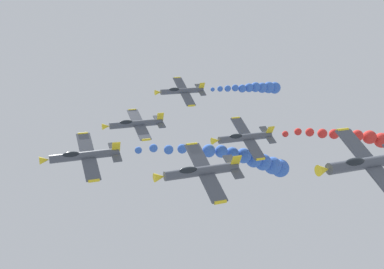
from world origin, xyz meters
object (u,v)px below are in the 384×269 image
(airplane_left_inner, at_px, (201,171))
(airplane_left_outer, at_px, (244,137))
(airplane_lead, at_px, (84,156))
(airplane_right_inner, at_px, (135,124))
(airplane_right_outer, at_px, (366,163))
(airplane_trailing, at_px, (181,91))

(airplane_left_inner, distance_m, airplane_left_outer, 18.14)
(airplane_lead, bearing_deg, airplane_right_inner, -40.61)
(airplane_right_outer, relative_size, airplane_trailing, 1.00)
(airplane_lead, height_order, airplane_right_outer, airplane_right_outer)
(airplane_lead, xyz_separation_m, airplane_trailing, (23.01, -22.60, 4.29))
(airplane_lead, distance_m, airplane_left_outer, 24.23)
(airplane_left_inner, height_order, airplane_left_outer, airplane_left_inner)
(airplane_right_inner, relative_size, airplane_left_outer, 1.00)
(airplane_left_inner, distance_m, airplane_right_inner, 24.66)
(airplane_lead, height_order, airplane_left_outer, airplane_left_outer)
(airplane_lead, relative_size, airplane_right_inner, 1.00)
(airplane_left_inner, height_order, airplane_trailing, airplane_trailing)
(airplane_left_inner, distance_m, airplane_right_outer, 17.42)
(airplane_lead, height_order, airplane_trailing, airplane_trailing)
(airplane_left_inner, height_order, airplane_right_outer, airplane_right_outer)
(airplane_left_inner, relative_size, airplane_left_outer, 1.00)
(airplane_right_inner, height_order, airplane_trailing, airplane_trailing)
(airplane_left_outer, relative_size, airplane_right_outer, 1.00)
(airplane_right_inner, height_order, airplane_left_outer, airplane_right_inner)
(airplane_left_outer, distance_m, airplane_right_outer, 25.76)
(airplane_right_outer, xyz_separation_m, airplane_trailing, (48.51, 0.19, 0.32))
(airplane_right_inner, xyz_separation_m, airplane_trailing, (11.22, -12.50, 3.33))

